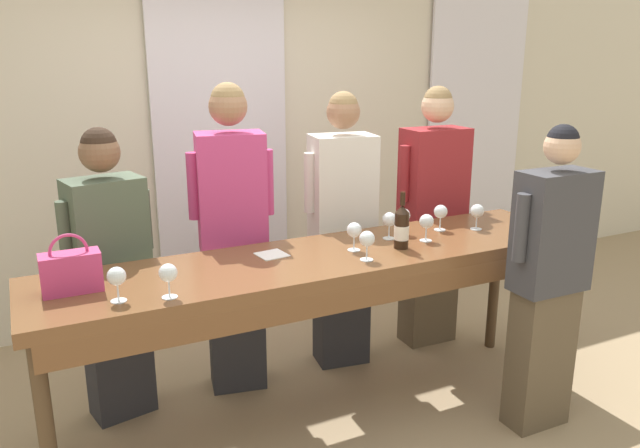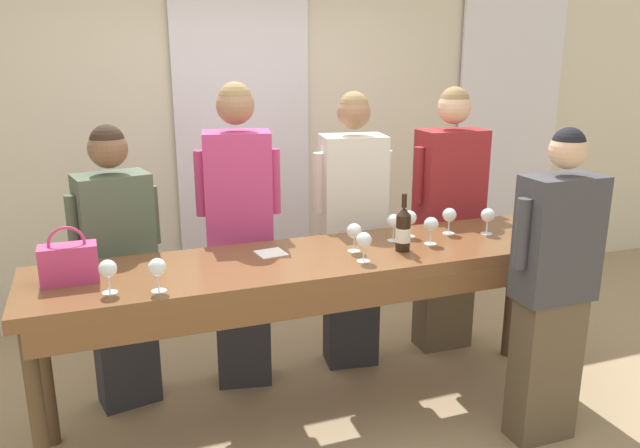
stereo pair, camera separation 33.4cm
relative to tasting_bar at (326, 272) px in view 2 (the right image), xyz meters
name	(u,v)px [view 2 (the right image)]	position (x,y,z in m)	size (l,w,h in m)	color
ground_plane	(324,416)	(0.00, 0.02, -0.89)	(18.00, 18.00, 0.00)	tan
wall_back	(242,134)	(0.00, 1.84, 0.51)	(12.00, 0.06, 2.80)	beige
curtain_panel_center	(244,143)	(0.00, 1.77, 0.45)	(1.04, 0.03, 2.69)	white
curtain_panel_right	(508,129)	(2.44, 1.77, 0.45)	(1.04, 0.03, 2.69)	white
tasting_bar	(326,272)	(0.00, 0.00, 0.00)	(3.05, 0.68, 0.98)	brown
wine_bottle	(403,230)	(0.42, -0.07, 0.21)	(0.08, 0.08, 0.32)	black
handbag	(69,262)	(-1.27, 0.05, 0.19)	(0.26, 0.12, 0.27)	#C63870
wine_glass_front_left	(157,268)	(-0.89, -0.22, 0.20)	(0.08, 0.08, 0.16)	white
wine_glass_front_mid	(449,216)	(0.83, 0.12, 0.20)	(0.08, 0.08, 0.16)	white
wine_glass_front_right	(488,216)	(1.04, 0.04, 0.20)	(0.08, 0.08, 0.16)	white
wine_glass_center_left	(394,222)	(0.46, 0.11, 0.20)	(0.08, 0.08, 0.16)	white
wine_glass_center_mid	(364,241)	(0.15, -0.16, 0.20)	(0.08, 0.08, 0.16)	white
wine_glass_center_right	(410,218)	(0.58, 0.15, 0.20)	(0.08, 0.08, 0.16)	white
wine_glass_back_left	(108,270)	(-1.10, -0.16, 0.20)	(0.08, 0.08, 0.16)	white
wine_glass_back_mid	(431,225)	(0.62, -0.02, 0.20)	(0.08, 0.08, 0.16)	white
wine_glass_back_right	(354,232)	(0.17, 0.01, 0.20)	(0.08, 0.08, 0.16)	white
napkin	(271,253)	(-0.26, 0.13, 0.09)	(0.16, 0.16, 0.00)	white
guest_olive_jacket	(119,267)	(-1.03, 0.58, -0.04)	(0.51, 0.33, 1.65)	#28282D
guest_pink_top	(240,235)	(-0.33, 0.58, 0.08)	(0.50, 0.33, 1.86)	#28282D
guest_cream_sweater	(352,231)	(0.40, 0.58, 0.03)	(0.51, 0.32, 1.80)	#28282D
guest_striped_shirt	(448,219)	(1.11, 0.58, 0.04)	(0.55, 0.26, 1.81)	brown
host_pouring	(553,288)	(1.03, -0.56, -0.03)	(0.51, 0.22, 1.68)	brown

